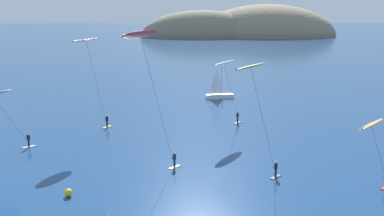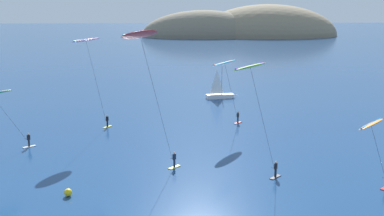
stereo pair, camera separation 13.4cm
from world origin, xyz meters
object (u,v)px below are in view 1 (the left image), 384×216
at_px(sailboat_near, 221,95).
at_px(kitesurfer_red, 144,47).
at_px(marker_buoy, 68,193).
at_px(kitesurfer_cyan, 226,68).
at_px(kitesurfer_pink, 88,47).
at_px(kitesurfer_lime, 254,79).
at_px(kitesurfer_orange, 373,131).

bearing_deg(sailboat_near, kitesurfer_red, -106.58).
bearing_deg(marker_buoy, kitesurfer_cyan, 52.58).
bearing_deg(kitesurfer_red, kitesurfer_pink, 115.35).
relative_size(sailboat_near, kitesurfer_lime, 0.50).
relative_size(kitesurfer_cyan, kitesurfer_orange, 1.23).
distance_m(kitesurfer_orange, kitesurfer_lime, 10.74).
xyz_separation_m(kitesurfer_orange, kitesurfer_lime, (-9.62, 2.57, 4.02)).
height_order(kitesurfer_red, kitesurfer_lime, kitesurfer_red).
relative_size(kitesurfer_cyan, kitesurfer_red, 0.64).
height_order(sailboat_near, kitesurfer_red, kitesurfer_red).
height_order(kitesurfer_cyan, kitesurfer_red, kitesurfer_red).
bearing_deg(marker_buoy, kitesurfer_lime, -0.77).
relative_size(sailboat_near, kitesurfer_orange, 0.80).
distance_m(kitesurfer_cyan, marker_buoy, 28.04).
xyz_separation_m(kitesurfer_cyan, marker_buoy, (-16.34, -21.36, -7.95)).
bearing_deg(kitesurfer_orange, sailboat_near, 99.99).
bearing_deg(kitesurfer_pink, kitesurfer_cyan, 3.47).
distance_m(kitesurfer_orange, kitesurfer_red, 21.18).
bearing_deg(kitesurfer_red, sailboat_near, 73.42).
bearing_deg(kitesurfer_cyan, kitesurfer_orange, -68.53).
xyz_separation_m(kitesurfer_red, marker_buoy, (-6.73, -3.75, -12.48)).
xyz_separation_m(kitesurfer_orange, kitesurfer_pink, (-26.95, 23.09, 4.70)).
height_order(kitesurfer_pink, marker_buoy, kitesurfer_pink).
distance_m(kitesurfer_pink, kitesurfer_red, 18.39).
bearing_deg(kitesurfer_cyan, kitesurfer_red, -118.63).
xyz_separation_m(kitesurfer_cyan, kitesurfer_red, (-9.61, -17.61, 4.53)).
height_order(sailboat_near, kitesurfer_orange, kitesurfer_orange).
xyz_separation_m(kitesurfer_pink, kitesurfer_lime, (17.33, -20.52, -0.69)).
distance_m(kitesurfer_pink, marker_buoy, 23.02).
height_order(sailboat_near, kitesurfer_lime, kitesurfer_lime).
relative_size(kitesurfer_lime, marker_buoy, 16.94).
relative_size(kitesurfer_pink, marker_buoy, 17.62).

